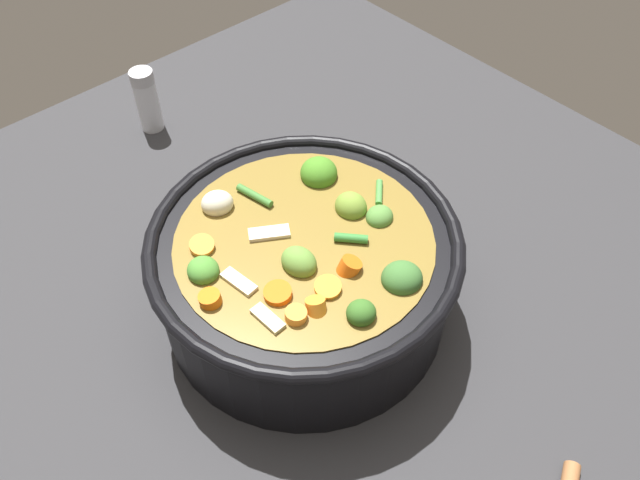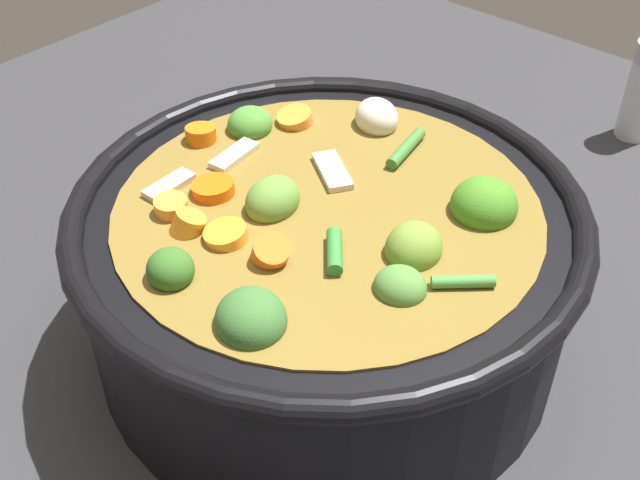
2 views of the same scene
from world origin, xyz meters
The scene contains 2 objects.
ground_plane centered at (0.00, 0.00, 0.00)m, with size 1.10×1.10×0.00m, color #2D2D30.
cooking_pot centered at (0.00, 0.00, 0.06)m, with size 0.33×0.33×0.14m.
Camera 2 is at (-0.31, -0.26, 0.42)m, focal length 45.17 mm.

